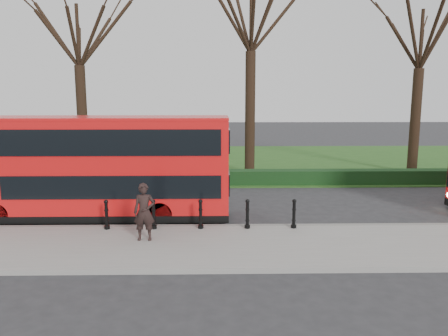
{
  "coord_description": "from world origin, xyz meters",
  "views": [
    {
      "loc": [
        -0.04,
        -16.22,
        4.84
      ],
      "look_at": [
        0.26,
        0.5,
        2.0
      ],
      "focal_mm": 35.0,
      "sensor_mm": 36.0,
      "label": 1
    }
  ],
  "objects": [
    {
      "name": "ground",
      "position": [
        0.0,
        0.0,
        0.0
      ],
      "size": [
        120.0,
        120.0,
        0.0
      ],
      "primitive_type": "plane",
      "color": "#28282B",
      "rests_on": "ground"
    },
    {
      "name": "pavement",
      "position": [
        0.0,
        -3.0,
        0.07
      ],
      "size": [
        60.0,
        4.0,
        0.15
      ],
      "primitive_type": "cube",
      "color": "gray",
      "rests_on": "ground"
    },
    {
      "name": "kerb",
      "position": [
        0.0,
        -1.0,
        0.07
      ],
      "size": [
        60.0,
        0.25,
        0.16
      ],
      "primitive_type": "cube",
      "color": "slate",
      "rests_on": "ground"
    },
    {
      "name": "grass_verge",
      "position": [
        0.0,
        15.0,
        0.03
      ],
      "size": [
        60.0,
        18.0,
        0.06
      ],
      "primitive_type": "cube",
      "color": "#244D19",
      "rests_on": "ground"
    },
    {
      "name": "hedge",
      "position": [
        0.0,
        6.8,
        0.4
      ],
      "size": [
        60.0,
        0.9,
        0.8
      ],
      "primitive_type": "cube",
      "color": "black",
      "rests_on": "ground"
    },
    {
      "name": "yellow_line_outer",
      "position": [
        0.0,
        -0.7,
        0.01
      ],
      "size": [
        60.0,
        0.1,
        0.01
      ],
      "primitive_type": "cube",
      "color": "yellow",
      "rests_on": "ground"
    },
    {
      "name": "yellow_line_inner",
      "position": [
        0.0,
        -0.5,
        0.01
      ],
      "size": [
        60.0,
        0.1,
        0.01
      ],
      "primitive_type": "cube",
      "color": "yellow",
      "rests_on": "ground"
    },
    {
      "name": "tree_left",
      "position": [
        -8.0,
        10.0,
        8.58
      ],
      "size": [
        7.55,
        7.55,
        11.8
      ],
      "color": "black",
      "rests_on": "ground"
    },
    {
      "name": "tree_mid",
      "position": [
        2.0,
        10.0,
        9.67
      ],
      "size": [
        8.51,
        8.51,
        13.29
      ],
      "color": "black",
      "rests_on": "ground"
    },
    {
      "name": "tree_right",
      "position": [
        12.0,
        10.0,
        8.39
      ],
      "size": [
        7.38,
        7.38,
        11.54
      ],
      "color": "black",
      "rests_on": "ground"
    },
    {
      "name": "bollard_row",
      "position": [
        -0.59,
        -1.35,
        0.65
      ],
      "size": [
        6.75,
        0.15,
        1.0
      ],
      "color": "black",
      "rests_on": "pavement"
    },
    {
      "name": "bus_lead",
      "position": [
        -4.58,
        0.45,
        2.01
      ],
      "size": [
        10.03,
        2.31,
        3.99
      ],
      "color": "red",
      "rests_on": "ground"
    },
    {
      "name": "pedestrian",
      "position": [
        -2.37,
        -2.55,
        1.09
      ],
      "size": [
        0.7,
        0.47,
        1.88
      ],
      "primitive_type": "imported",
      "rotation": [
        0.0,
        0.0,
        0.04
      ],
      "color": "black",
      "rests_on": "pavement"
    }
  ]
}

